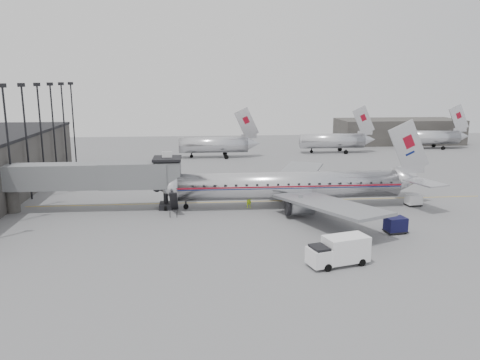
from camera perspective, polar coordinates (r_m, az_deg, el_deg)
The scene contains 13 objects.
ground at distance 55.52m, azimuth 0.42°, elevation -4.24°, with size 160.00×160.00×0.00m, color slate.
hangar at distance 124.34m, azimuth 18.71°, elevation 5.66°, with size 30.00×12.00×6.00m, color #3A3735.
apron_line at distance 61.60m, azimuth 2.65°, elevation -2.59°, with size 0.15×60.00×0.01m, color gold.
jet_bridge at distance 58.92m, azimuth -16.28°, elevation 0.41°, with size 21.00×6.20×7.10m.
floodlight_masts at distance 70.01m, azimuth -23.83°, elevation 5.13°, with size 0.90×42.25×15.25m.
distant_aircraft_near at distance 95.94m, azimuth -3.14°, elevation 4.38°, with size 16.39×3.20×10.26m.
distant_aircraft_mid at distance 104.11m, azimuth 11.27°, elevation 4.77°, with size 16.39×3.20×10.26m.
distant_aircraft_far at distance 116.79m, azimuth 22.12°, elevation 4.89°, with size 16.39×3.20×10.26m.
airliner at distance 58.70m, azimuth 6.64°, elevation -0.65°, with size 34.44×31.94×10.90m.
service_van at distance 41.42m, azimuth 11.95°, elevation -8.39°, with size 5.66×3.35×2.50m.
baggage_cart_navy at distance 51.45m, azimuth 18.44°, elevation -5.18°, with size 2.35×1.93×1.68m.
baggage_cart_white at distance 63.11m, azimuth 20.40°, elevation -2.27°, with size 2.05×1.67×1.48m.
ramp_worker at distance 58.24m, azimuth 1.10°, elevation -2.48°, with size 0.70×0.46×1.93m, color #C3F71D.
Camera 1 is at (-5.31, -53.00, 15.65)m, focal length 35.00 mm.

